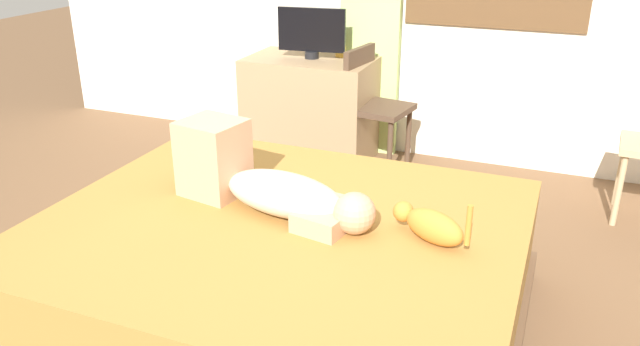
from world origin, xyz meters
TOP-DOWN VIEW (x-y plane):
  - bed at (-0.08, 0.13)m, footprint 2.01×1.71m
  - person_lying at (-0.19, 0.22)m, footprint 0.94×0.40m
  - cat at (0.54, 0.19)m, footprint 0.33×0.21m
  - desk at (-0.77, 2.11)m, footprint 0.90×0.56m
  - tv_monitor at (-0.76, 2.11)m, footprint 0.48×0.10m
  - cup at (-0.59, 2.23)m, footprint 0.08×0.08m
  - chair_by_desk at (-0.28, 2.02)m, footprint 0.44×0.44m

SIDE VIEW (x-z plane):
  - bed at x=-0.08m, z-range 0.00..0.53m
  - desk at x=-0.77m, z-range 0.00..0.74m
  - chair_by_desk at x=-0.28m, z-range 0.08..0.94m
  - cat at x=0.54m, z-range 0.49..0.70m
  - person_lying at x=-0.19m, z-range 0.48..0.82m
  - cup at x=-0.59m, z-range 0.74..0.82m
  - tv_monitor at x=-0.76m, z-range 0.75..1.10m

